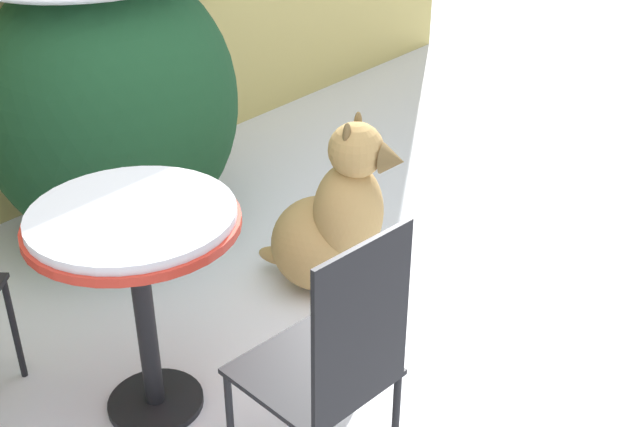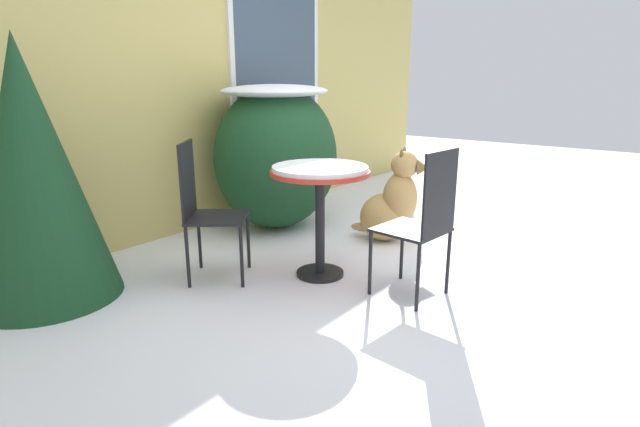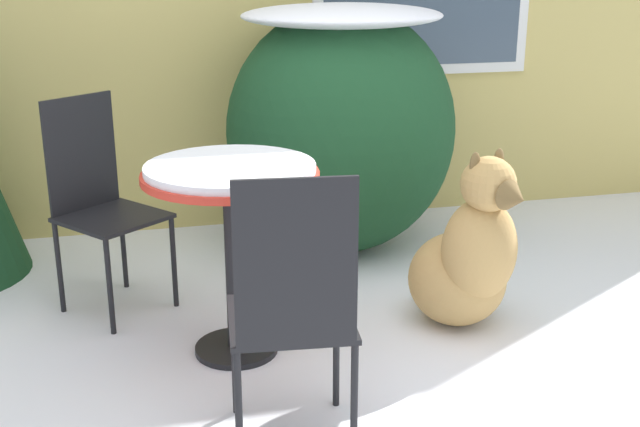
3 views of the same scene
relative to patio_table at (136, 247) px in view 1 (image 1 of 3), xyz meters
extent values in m
plane|color=white|center=(0.37, -0.53, -0.67)|extent=(16.00, 16.00, 0.00)
ellipsoid|color=#194223|center=(0.73, 1.07, 0.00)|extent=(1.23, 1.06, 1.33)
cylinder|color=black|center=(0.00, 0.00, -0.65)|extent=(0.34, 0.34, 0.03)
cylinder|color=black|center=(0.00, 0.00, -0.28)|extent=(0.07, 0.07, 0.71)
cylinder|color=red|center=(0.00, 0.00, 0.09)|extent=(0.69, 0.69, 0.03)
cylinder|color=white|center=(0.00, 0.00, 0.12)|extent=(0.66, 0.66, 0.03)
cylinder|color=black|center=(-0.21, 0.51, -0.45)|extent=(0.02, 0.02, 0.44)
cube|color=black|center=(0.10, -0.66, -0.22)|extent=(0.44, 0.44, 0.02)
cube|color=black|center=(0.08, -0.85, 0.05)|extent=(0.37, 0.05, 0.52)
cylinder|color=black|center=(0.29, -0.50, -0.45)|extent=(0.02, 0.02, 0.44)
ellipsoid|color=tan|center=(0.99, 0.05, -0.46)|extent=(0.54, 0.54, 0.41)
ellipsoid|color=tan|center=(1.03, -0.08, -0.28)|extent=(0.41, 0.38, 0.45)
sphere|color=tan|center=(1.04, -0.10, 0.01)|extent=(0.23, 0.23, 0.23)
cone|color=brown|center=(1.08, -0.25, -0.01)|extent=(0.15, 0.13, 0.13)
ellipsoid|color=brown|center=(0.97, -0.11, 0.10)|extent=(0.06, 0.05, 0.10)
ellipsoid|color=brown|center=(1.09, -0.07, 0.10)|extent=(0.06, 0.05, 0.10)
ellipsoid|color=tan|center=(0.93, 0.24, -0.57)|extent=(0.14, 0.22, 0.08)
camera|label=1|loc=(-1.33, -1.86, 1.34)|focal=45.00mm
camera|label=2|loc=(-2.69, -2.05, 0.72)|focal=28.00mm
camera|label=3|loc=(-0.37, -2.98, 0.91)|focal=45.00mm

